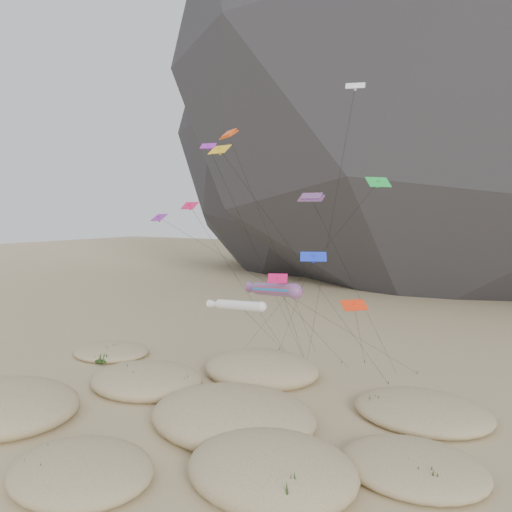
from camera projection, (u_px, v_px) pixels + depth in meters
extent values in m
plane|color=#CCB789|center=(191.00, 435.00, 41.07)|extent=(500.00, 500.00, 0.00)
ellipsoid|color=black|center=(484.00, 53.00, 130.53)|extent=(191.54, 147.29, 156.00)
ellipsoid|color=#2B2B30|center=(333.00, 133.00, 161.53)|extent=(136.20, 127.83, 116.00)
ellipsoid|color=#CCB789|center=(1.00, 406.00, 45.01)|extent=(14.90, 12.67, 3.61)
ellipsoid|color=#CCB789|center=(81.00, 471.00, 34.18)|extent=(10.60, 9.01, 2.62)
ellipsoid|color=#CCB789|center=(272.00, 469.00, 33.95)|extent=(12.07, 10.26, 3.65)
ellipsoid|color=#CCB789|center=(146.00, 380.00, 52.51)|extent=(12.45, 10.59, 2.90)
ellipsoid|color=#CCB789|center=(233.00, 416.00, 42.88)|extent=(14.78, 12.56, 3.75)
ellipsoid|color=#CCB789|center=(413.00, 466.00, 35.01)|extent=(10.33, 8.78, 2.17)
ellipsoid|color=#CCB789|center=(261.00, 369.00, 55.89)|extent=(13.34, 11.34, 3.52)
ellipsoid|color=#CCB789|center=(422.00, 411.00, 44.71)|extent=(12.17, 10.34, 2.34)
ellipsoid|color=#CCB789|center=(111.00, 351.00, 64.24)|extent=(10.25, 8.72, 1.82)
ellipsoid|color=black|center=(44.00, 407.00, 44.84)|extent=(2.44, 2.09, 0.73)
ellipsoid|color=black|center=(48.00, 471.00, 34.16)|extent=(2.47, 2.11, 0.74)
ellipsoid|color=black|center=(110.00, 469.00, 34.59)|extent=(2.05, 1.76, 0.62)
ellipsoid|color=black|center=(273.00, 485.00, 31.71)|extent=(3.71, 3.17, 1.11)
ellipsoid|color=black|center=(252.00, 493.00, 31.07)|extent=(2.05, 1.76, 0.62)
ellipsoid|color=black|center=(133.00, 380.00, 52.20)|extent=(3.14, 2.69, 0.94)
ellipsoid|color=black|center=(178.00, 384.00, 51.33)|extent=(2.20, 1.88, 0.66)
ellipsoid|color=black|center=(262.00, 412.00, 43.03)|extent=(3.51, 3.00, 1.05)
ellipsoid|color=black|center=(281.00, 417.00, 42.17)|extent=(2.84, 2.43, 0.85)
ellipsoid|color=black|center=(207.00, 422.00, 41.35)|extent=(2.56, 2.19, 0.77)
ellipsoid|color=black|center=(421.00, 478.00, 33.31)|extent=(2.15, 1.84, 0.65)
ellipsoid|color=black|center=(273.00, 367.00, 55.91)|extent=(3.40, 2.91, 1.02)
ellipsoid|color=black|center=(260.00, 376.00, 53.19)|extent=(2.86, 2.44, 0.86)
ellipsoid|color=black|center=(410.00, 409.00, 44.62)|extent=(2.47, 2.11, 0.74)
ellipsoid|color=black|center=(382.00, 408.00, 45.07)|extent=(2.32, 1.99, 0.70)
ellipsoid|color=black|center=(107.00, 351.00, 63.89)|extent=(2.16, 1.84, 0.65)
ellipsoid|color=black|center=(102.00, 361.00, 60.30)|extent=(1.88, 1.61, 0.56)
cylinder|color=#3F2D1E|center=(295.00, 366.00, 59.04)|extent=(0.08, 0.08, 0.30)
cylinder|color=#3F2D1E|center=(307.00, 364.00, 59.84)|extent=(0.08, 0.08, 0.30)
cylinder|color=#3F2D1E|center=(342.00, 362.00, 60.51)|extent=(0.08, 0.08, 0.30)
cylinder|color=#3F2D1E|center=(365.00, 362.00, 60.67)|extent=(0.08, 0.08, 0.30)
cylinder|color=#3F2D1E|center=(388.00, 383.00, 53.17)|extent=(0.08, 0.08, 0.30)
cylinder|color=#3F2D1E|center=(280.00, 349.00, 66.40)|extent=(0.08, 0.08, 0.30)
cylinder|color=#3F2D1E|center=(417.00, 372.00, 56.59)|extent=(0.08, 0.08, 0.30)
cylinder|color=#3F2D1E|center=(239.00, 354.00, 64.08)|extent=(0.08, 0.08, 0.30)
cylinder|color=#FF1A25|center=(275.00, 289.00, 44.21)|extent=(6.31, 4.48, 1.88)
sphere|color=#FF1A25|center=(295.00, 291.00, 41.31)|extent=(1.26, 1.26, 1.26)
cone|color=#FF1A25|center=(256.00, 288.00, 47.41)|extent=(2.89, 2.34, 1.35)
cylinder|color=black|center=(317.00, 335.00, 51.30)|extent=(1.28, 16.09, 11.50)
cylinder|color=white|center=(239.00, 305.00, 44.37)|extent=(5.33, 1.82, 1.20)
sphere|color=white|center=(262.00, 307.00, 42.63)|extent=(0.88, 0.88, 0.88)
cone|color=white|center=(217.00, 304.00, 46.28)|extent=(2.24, 1.14, 0.90)
cylinder|color=black|center=(267.00, 334.00, 54.71)|extent=(5.45, 19.89, 10.06)
cube|color=#ED4C0C|center=(229.00, 135.00, 56.86)|extent=(3.11, 2.55, 0.85)
cube|color=#ED4C0C|center=(229.00, 133.00, 56.84)|extent=(2.60, 2.09, 0.84)
cylinder|color=black|center=(275.00, 251.00, 61.28)|extent=(6.17, 11.19, 27.09)
cube|color=red|center=(311.00, 198.00, 48.37)|extent=(2.50, 1.10, 0.68)
cube|color=red|center=(311.00, 196.00, 48.35)|extent=(2.12, 0.87, 0.67)
cylinder|color=black|center=(357.00, 293.00, 52.70)|extent=(5.72, 11.47, 19.65)
cube|color=gold|center=(220.00, 150.00, 53.33)|extent=(2.62, 1.57, 1.00)
cube|color=gold|center=(220.00, 151.00, 53.34)|extent=(0.34, 0.36, 0.83)
cylinder|color=black|center=(304.00, 266.00, 53.25)|extent=(16.76, 7.16, 24.96)
cube|color=#DB1450|center=(190.00, 206.00, 51.09)|extent=(1.91, 1.11, 0.76)
cube|color=#DB1450|center=(190.00, 207.00, 51.10)|extent=(0.25, 0.28, 0.61)
cylinder|color=black|center=(246.00, 292.00, 55.07)|extent=(6.71, 11.31, 18.94)
cube|color=purple|center=(208.00, 146.00, 50.58)|extent=(1.73, 1.18, 0.63)
cube|color=purple|center=(208.00, 147.00, 50.59)|extent=(0.23, 0.24, 0.54)
cylinder|color=black|center=(262.00, 264.00, 55.21)|extent=(5.86, 11.71, 24.97)
cube|color=purple|center=(159.00, 217.00, 57.04)|extent=(2.36, 1.71, 0.81)
cube|color=purple|center=(159.00, 219.00, 57.05)|extent=(0.32, 0.31, 0.72)
cylinder|color=black|center=(288.00, 295.00, 56.82)|extent=(26.41, 13.24, 17.67)
cube|color=white|center=(355.00, 86.00, 45.70)|extent=(1.96, 1.42, 0.70)
cube|color=white|center=(355.00, 87.00, 45.72)|extent=(0.27, 0.27, 0.60)
cylinder|color=black|center=(328.00, 244.00, 52.77)|extent=(8.52, 8.48, 29.84)
cube|color=#FE310D|center=(354.00, 305.00, 44.05)|extent=(2.46, 2.45, 0.76)
cube|color=#FE310D|center=(354.00, 307.00, 44.07)|extent=(0.33, 0.33, 0.78)
cylinder|color=black|center=(360.00, 338.00, 52.36)|extent=(4.09, 15.96, 10.08)
cube|color=#1B38E8|center=(313.00, 257.00, 40.83)|extent=(2.43, 1.95, 0.71)
cube|color=#1B38E8|center=(313.00, 258.00, 40.84)|extent=(0.31, 0.27, 0.74)
cylinder|color=black|center=(292.00, 314.00, 53.62)|extent=(13.74, 20.27, 14.64)
cube|color=#D71457|center=(278.00, 278.00, 42.35)|extent=(1.84, 1.36, 0.75)
cube|color=#D71457|center=(278.00, 280.00, 42.36)|extent=(0.29, 0.33, 0.55)
cylinder|color=black|center=(295.00, 329.00, 51.10)|extent=(4.71, 16.36, 12.65)
cube|color=green|center=(378.00, 182.00, 44.29)|extent=(2.21, 2.28, 0.94)
cube|color=green|center=(378.00, 184.00, 44.30)|extent=(0.42, 0.41, 0.71)
cylinder|color=black|center=(296.00, 284.00, 54.19)|extent=(20.39, 8.99, 20.93)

